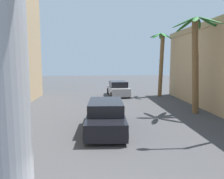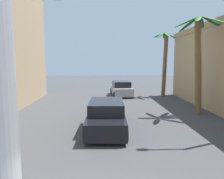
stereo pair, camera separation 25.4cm
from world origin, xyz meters
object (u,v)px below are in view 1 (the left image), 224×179
at_px(palm_tree_far_right, 161,60).
at_px(car_far, 118,89).
at_px(palm_tree_mid_right, 196,55).
at_px(car_lead, 106,116).

bearing_deg(palm_tree_far_right, car_far, 173.82).
height_order(car_far, palm_tree_mid_right, palm_tree_mid_right).
bearing_deg(car_lead, palm_tree_far_right, 60.78).
distance_m(car_lead, palm_tree_mid_right, 7.97).
height_order(car_lead, palm_tree_far_right, palm_tree_far_right).
height_order(car_lead, palm_tree_mid_right, palm_tree_mid_right).
xyz_separation_m(car_lead, palm_tree_far_right, (6.29, 11.25, 3.09)).
relative_size(car_lead, palm_tree_mid_right, 0.77).
bearing_deg(palm_tree_far_right, car_lead, -119.22).
height_order(car_lead, car_far, same).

